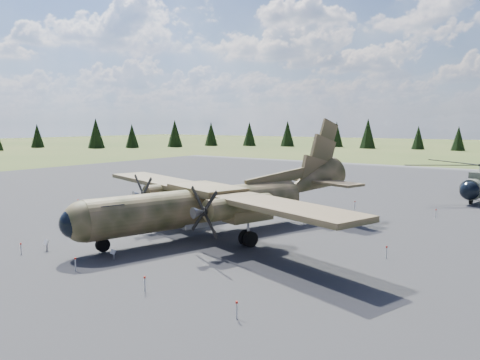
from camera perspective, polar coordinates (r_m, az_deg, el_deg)
The scene contains 7 objects.
ground at distance 40.73m, azimuth -5.37°, elevation -5.72°, with size 500.00×500.00×0.00m, color brown.
apron at distance 48.60m, azimuth 2.34°, elevation -3.63°, with size 120.00×120.00×0.04m, color #595A5E.
transport_plane at distance 37.80m, azimuth -2.68°, elevation -2.28°, with size 29.66×26.43×9.94m.
info_placard_left at distance 35.76m, azimuth -22.56°, elevation -7.16°, with size 0.52×0.27×0.78m.
info_placard_right at distance 31.99m, azimuth -15.19°, elevation -8.57°, with size 0.48×0.24×0.72m.
barrier_fence at distance 40.86m, azimuth -5.94°, elevation -4.96°, with size 33.12×29.62×0.85m.
treeline at distance 37.92m, azimuth -9.95°, elevation 0.72°, with size 301.34×290.42×10.97m.
Camera 1 is at (25.93, -30.12, 8.90)m, focal length 35.00 mm.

